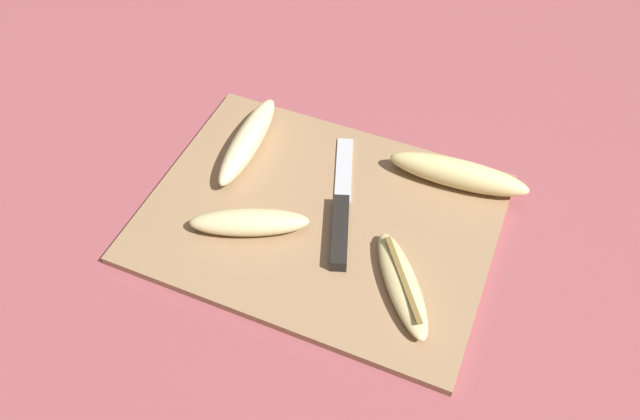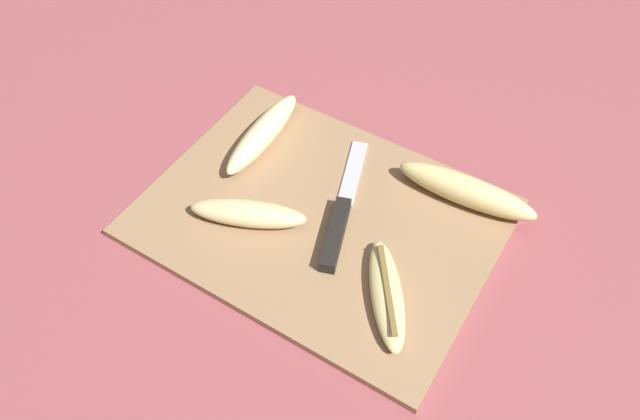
{
  "view_description": "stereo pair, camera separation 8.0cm",
  "coord_description": "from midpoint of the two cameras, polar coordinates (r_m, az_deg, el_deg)",
  "views": [
    {
      "loc": [
        0.2,
        -0.47,
        0.65
      ],
      "look_at": [
        0.0,
        0.0,
        0.02
      ],
      "focal_mm": 35.0,
      "sensor_mm": 36.0,
      "label": 1
    },
    {
      "loc": [
        0.27,
        -0.43,
        0.65
      ],
      "look_at": [
        0.0,
        0.0,
        0.02
      ],
      "focal_mm": 35.0,
      "sensor_mm": 36.0,
      "label": 2
    }
  ],
  "objects": [
    {
      "name": "banana_mellow_near",
      "position": [
        0.79,
        -3.73,
        -0.48
      ],
      "size": [
        0.15,
        0.1,
        0.03
      ],
      "rotation": [
        0.0,
        0.0,
        5.12
      ],
      "color": "beige",
      "rests_on": "cutting_board"
    },
    {
      "name": "banana_golden_short",
      "position": [
        0.84,
        15.91,
        1.55
      ],
      "size": [
        0.19,
        0.05,
        0.04
      ],
      "rotation": [
        0.0,
        0.0,
        4.77
      ],
      "color": "#EDD689",
      "rests_on": "cutting_board"
    },
    {
      "name": "banana_soft_right",
      "position": [
        0.89,
        -2.68,
        6.88
      ],
      "size": [
        0.05,
        0.18,
        0.04
      ],
      "rotation": [
        0.0,
        0.0,
        3.2
      ],
      "color": "beige",
      "rests_on": "cutting_board"
    },
    {
      "name": "banana_spotted_left",
      "position": [
        0.74,
        9.25,
        -7.8
      ],
      "size": [
        0.12,
        0.15,
        0.02
      ],
      "rotation": [
        0.0,
        0.0,
        0.63
      ],
      "color": "#DBC684",
      "rests_on": "cutting_board"
    },
    {
      "name": "cutting_board",
      "position": [
        0.81,
        2.81,
        -0.88
      ],
      "size": [
        0.45,
        0.34,
        0.01
      ],
      "color": "#997551",
      "rests_on": "ground_plane"
    },
    {
      "name": "ground_plane",
      "position": [
        0.82,
        2.8,
        -1.14
      ],
      "size": [
        4.0,
        4.0,
        0.0
      ],
      "primitive_type": "plane",
      "color": "#93474C"
    },
    {
      "name": "knife",
      "position": [
        0.79,
        4.6,
        -1.37
      ],
      "size": [
        0.09,
        0.22,
        0.02
      ],
      "rotation": [
        0.0,
        0.0,
        0.34
      ],
      "color": "black",
      "rests_on": "cutting_board"
    }
  ]
}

